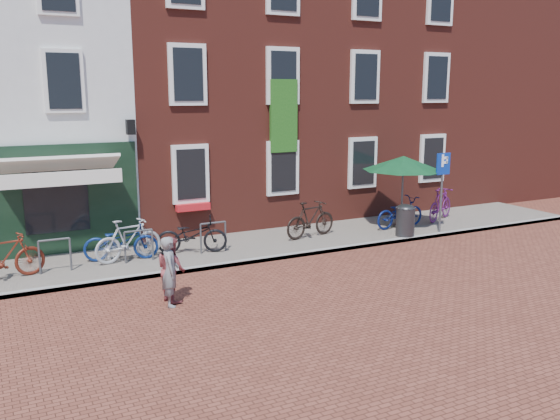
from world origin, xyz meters
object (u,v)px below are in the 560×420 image
parking_sign (442,178)px  bicycle_4 (192,235)px  litter_bin (405,219)px  bicycle_1 (4,257)px  bicycle_7 (440,204)px  bicycle_6 (400,212)px  woman (170,271)px  bicycle_2 (121,241)px  bicycle_3 (129,240)px  parasol (404,160)px  bicycle_5 (311,219)px  boy (171,269)px

parking_sign → bicycle_4: bearing=171.4°
litter_bin → bicycle_1: size_ratio=0.57×
bicycle_4 → bicycle_7: size_ratio=1.03×
bicycle_1 → bicycle_6: bearing=-101.6°
woman → bicycle_2: 3.51m
bicycle_7 → bicycle_3: bearing=63.9°
parasol → bicycle_7: 2.39m
bicycle_2 → bicycle_3: 0.22m
bicycle_3 → bicycle_7: bearing=-101.7°
parasol → bicycle_4: (-6.92, 0.08, -1.64)m
parking_sign → bicycle_7: size_ratio=1.35×
bicycle_4 → bicycle_6: bearing=-72.2°
bicycle_5 → boy: bearing=109.9°
boy → woman: bearing=147.1°
bicycle_3 → boy: bearing=171.3°
bicycle_3 → bicycle_7: size_ratio=1.00×
woman → bicycle_2: woman is taller
parasol → bicycle_5: (-3.25, 0.13, -1.58)m
bicycle_1 → woman: bearing=-148.2°
bicycle_3 → bicycle_5: (5.35, 0.03, 0.00)m
parasol → bicycle_3: (-8.60, 0.10, -1.58)m
litter_bin → parking_sign: size_ratio=0.42×
bicycle_6 → bicycle_7: 1.89m
woman → bicycle_2: bearing=18.6°
bicycle_5 → litter_bin: bearing=-124.6°
bicycle_5 → bicycle_7: bearing=-100.4°
parking_sign → woman: bearing=-166.5°
bicycle_3 → bicycle_6: size_ratio=0.97×
litter_bin → bicycle_6: (0.55, 0.96, -0.04)m
bicycle_2 → bicycle_4: size_ratio=1.00×
boy → bicycle_7: bearing=-85.2°
boy → bicycle_6: boy is taller
bicycle_5 → parasol: bearing=-103.4°
bicycle_3 → bicycle_7: same height
bicycle_7 → bicycle_4: bearing=64.1°
bicycle_5 → bicycle_7: same height
woman → bicycle_1: 4.27m
bicycle_3 → bicycle_5: size_ratio=1.00×
bicycle_1 → bicycle_2: bearing=-93.2°
boy → bicycle_1: size_ratio=0.77×
bicycle_5 → woman: bearing=111.7°
bicycle_2 → bicycle_1: bearing=112.3°
bicycle_5 → bicycle_4: bearing=79.7°
bicycle_6 → bicycle_5: bearing=81.8°
woman → bicycle_7: (10.29, 3.45, -0.09)m
bicycle_1 → bicycle_7: (13.26, 0.39, 0.00)m
litter_bin → bicycle_4: litter_bin is taller
parasol → bicycle_4: bearing=179.3°
bicycle_3 → bicycle_4: bearing=-102.9°
litter_bin → woman: 8.18m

